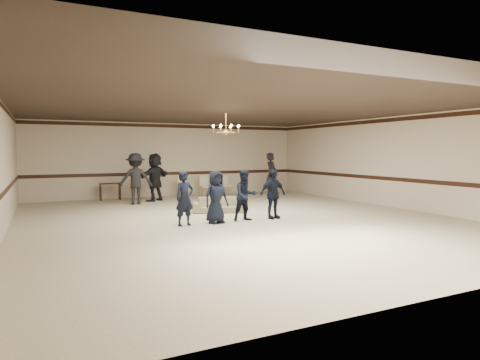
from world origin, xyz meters
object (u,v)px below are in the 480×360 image
object	(u,v)px
adult_left	(136,179)
adult_right	(271,174)
banquet_chair_mid	(205,186)
banquet_chair_left	(183,187)
boy_b	(216,197)
console_table	(110,192)
adult_mid	(155,177)
boy_c	(245,195)
boy_a	(185,199)
boy_d	(273,194)
chandelier	(226,122)
settee	(218,205)
banquet_chair_right	(226,185)

from	to	relation	value
adult_left	adult_right	bearing A→B (deg)	-169.95
banquet_chair_mid	banquet_chair_left	bearing A→B (deg)	177.43
boy_b	console_table	world-z (taller)	boy_b
adult_mid	adult_left	bearing A→B (deg)	4.58
boy_c	banquet_chair_left	size ratio (longest dim) A/B	1.63
boy_a	console_table	size ratio (longest dim) A/B	1.72
adult_left	boy_d	bearing A→B (deg)	127.39
adult_right	chandelier	bearing A→B (deg)	-172.16
boy_a	settee	size ratio (longest dim) A/B	0.87
boy_a	console_table	distance (m)	6.81
banquet_chair_right	chandelier	bearing A→B (deg)	-118.42
settee	adult_right	distance (m)	5.37
boy_a	banquet_chair_left	size ratio (longest dim) A/B	1.63
chandelier	console_table	xyz separation A→B (m)	(-2.71, 5.42, -2.52)
boy_c	banquet_chair_left	world-z (taller)	boy_c
boy_a	adult_left	xyz separation A→B (m)	(-0.25, 5.06, 0.23)
chandelier	banquet_chair_left	size ratio (longest dim) A/B	1.06
chandelier	settee	distance (m)	2.69
adult_mid	console_table	bearing A→B (deg)	-64.92
adult_right	banquet_chair_right	bearing A→B (deg)	107.39
banquet_chair_mid	banquet_chair_right	xyz separation A→B (m)	(1.00, 0.00, 0.00)
banquet_chair_mid	boy_c	bearing A→B (deg)	-103.58
boy_d	boy_b	bearing A→B (deg)	175.98
boy_a	boy_d	size ratio (longest dim) A/B	1.00
settee	banquet_chair_mid	world-z (taller)	banquet_chair_mid
boy_a	banquet_chair_right	bearing A→B (deg)	46.79
settee	banquet_chair_right	world-z (taller)	banquet_chair_right
chandelier	adult_mid	distance (m)	4.98
adult_left	banquet_chair_right	distance (m)	4.59
banquet_chair_left	console_table	distance (m)	3.01
boy_a	boy_d	distance (m)	2.70
boy_d	settee	world-z (taller)	boy_d
adult_left	console_table	distance (m)	1.90
banquet_chair_mid	banquet_chair_right	bearing A→B (deg)	-2.57
boy_d	adult_left	world-z (taller)	adult_left
boy_b	banquet_chair_left	world-z (taller)	boy_b
console_table	adult_right	bearing A→B (deg)	-8.87
boy_d	banquet_chair_right	world-z (taller)	boy_d
boy_c	adult_right	world-z (taller)	adult_right
boy_b	adult_right	xyz separation A→B (m)	(4.85, 5.36, 0.23)
adult_mid	banquet_chair_mid	size ratio (longest dim) A/B	2.15
chandelier	adult_mid	xyz separation A→B (m)	(-1.13, 4.45, -1.92)
boy_d	adult_left	size ratio (longest dim) A/B	0.76
boy_c	banquet_chair_right	size ratio (longest dim) A/B	1.63
adult_right	console_table	world-z (taller)	adult_right
boy_b	adult_left	xyz separation A→B (m)	(-1.15, 5.06, 0.23)
boy_d	console_table	distance (m)	7.66
settee	adult_mid	world-z (taller)	adult_mid
boy_b	settee	xyz separation A→B (m)	(0.85, 1.86, -0.48)
settee	adult_right	bearing A→B (deg)	57.37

